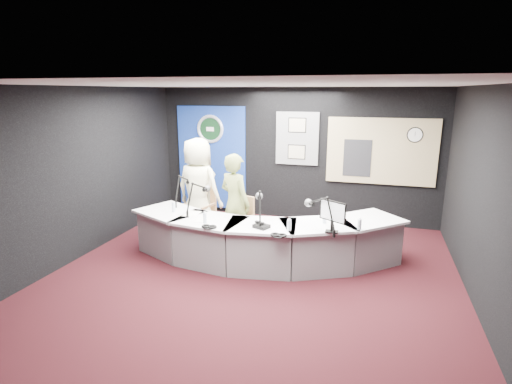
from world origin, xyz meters
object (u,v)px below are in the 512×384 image
(person_man, at_px, (198,188))
(armchair_right, at_px, (235,226))
(broadcast_desk, at_px, (260,239))
(person_woman, at_px, (235,204))
(armchair_left, at_px, (199,214))

(person_man, bearing_deg, armchair_right, 161.84)
(broadcast_desk, height_order, person_woman, person_woman)
(armchair_left, relative_size, person_man, 0.46)
(armchair_left, relative_size, armchair_right, 0.94)
(broadcast_desk, relative_size, person_woman, 2.62)
(armchair_left, height_order, person_woman, person_woman)
(armchair_left, xyz_separation_m, person_man, (0.00, 0.00, 0.51))
(person_man, bearing_deg, person_woman, 161.84)
(broadcast_desk, xyz_separation_m, person_woman, (-0.54, 0.29, 0.48))
(broadcast_desk, bearing_deg, person_woman, 151.43)
(armchair_right, distance_m, person_woman, 0.40)
(armchair_left, bearing_deg, armchair_right, -16.36)
(broadcast_desk, relative_size, armchair_right, 4.86)
(broadcast_desk, height_order, person_man, person_man)
(armchair_right, height_order, person_woman, person_woman)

